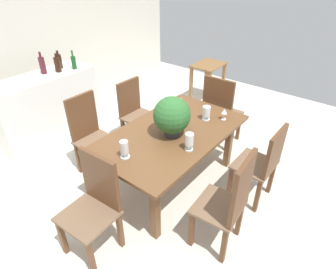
{
  "coord_description": "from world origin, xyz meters",
  "views": [
    {
      "loc": [
        -2.13,
        -1.9,
        2.42
      ],
      "look_at": [
        0.03,
        -0.2,
        0.66
      ],
      "focal_mm": 30.54,
      "sensor_mm": 36.0,
      "label": 1
    }
  ],
  "objects_px": {
    "dining_table": "(171,138)",
    "wine_bottle_tall": "(57,64)",
    "wine_bottle_amber": "(42,65)",
    "chair_far_right": "(135,111)",
    "wine_bottle_dark": "(59,61)",
    "chair_near_left": "(230,201)",
    "chair_foot_end": "(220,109)",
    "chair_near_right": "(264,162)",
    "kitchen_counter": "(47,107)",
    "wine_bottle_green": "(74,62)",
    "chair_far_left": "(90,132)",
    "crystal_vase_right": "(124,148)",
    "flower_centerpiece": "(172,116)",
    "wine_glass": "(224,112)",
    "chair_head_end": "(95,201)",
    "crystal_vase_center_near": "(206,112)",
    "crystal_vase_left": "(189,140)",
    "side_table": "(208,74)"
  },
  "relations": [
    {
      "from": "dining_table",
      "to": "wine_bottle_amber",
      "type": "height_order",
      "value": "wine_bottle_amber"
    },
    {
      "from": "wine_bottle_tall",
      "to": "side_table",
      "type": "height_order",
      "value": "wine_bottle_tall"
    },
    {
      "from": "chair_far_right",
      "to": "flower_centerpiece",
      "type": "relative_size",
      "value": 2.17
    },
    {
      "from": "flower_centerpiece",
      "to": "side_table",
      "type": "distance_m",
      "value": 2.54
    },
    {
      "from": "chair_far_right",
      "to": "crystal_vase_left",
      "type": "height_order",
      "value": "chair_far_right"
    },
    {
      "from": "chair_head_end",
      "to": "side_table",
      "type": "distance_m",
      "value": 3.49
    },
    {
      "from": "chair_far_right",
      "to": "chair_head_end",
      "type": "bearing_deg",
      "value": -147.19
    },
    {
      "from": "chair_near_right",
      "to": "wine_bottle_dark",
      "type": "relative_size",
      "value": 3.67
    },
    {
      "from": "chair_far_right",
      "to": "side_table",
      "type": "relative_size",
      "value": 1.33
    },
    {
      "from": "chair_near_left",
      "to": "flower_centerpiece",
      "type": "bearing_deg",
      "value": -115.4
    },
    {
      "from": "flower_centerpiece",
      "to": "crystal_vase_right",
      "type": "distance_m",
      "value": 0.63
    },
    {
      "from": "side_table",
      "to": "chair_near_right",
      "type": "bearing_deg",
      "value": -135.47
    },
    {
      "from": "chair_far_right",
      "to": "wine_bottle_amber",
      "type": "relative_size",
      "value": 3.09
    },
    {
      "from": "kitchen_counter",
      "to": "wine_bottle_dark",
      "type": "distance_m",
      "value": 0.7
    },
    {
      "from": "chair_near_left",
      "to": "wine_bottle_dark",
      "type": "distance_m",
      "value": 3.24
    },
    {
      "from": "chair_foot_end",
      "to": "crystal_vase_center_near",
      "type": "bearing_deg",
      "value": 101.0
    },
    {
      "from": "wine_bottle_green",
      "to": "wine_bottle_tall",
      "type": "relative_size",
      "value": 1.03
    },
    {
      "from": "chair_far_left",
      "to": "wine_bottle_tall",
      "type": "bearing_deg",
      "value": 70.44
    },
    {
      "from": "wine_bottle_dark",
      "to": "flower_centerpiece",
      "type": "bearing_deg",
      "value": -94.23
    },
    {
      "from": "chair_near_right",
      "to": "crystal_vase_left",
      "type": "bearing_deg",
      "value": -46.92
    },
    {
      "from": "chair_near_right",
      "to": "wine_bottle_green",
      "type": "relative_size",
      "value": 3.47
    },
    {
      "from": "crystal_vase_left",
      "to": "flower_centerpiece",
      "type": "bearing_deg",
      "value": 69.54
    },
    {
      "from": "wine_bottle_green",
      "to": "side_table",
      "type": "bearing_deg",
      "value": -28.31
    },
    {
      "from": "chair_foot_end",
      "to": "flower_centerpiece",
      "type": "xyz_separation_m",
      "value": [
        -1.14,
        -0.03,
        0.4
      ]
    },
    {
      "from": "chair_far_right",
      "to": "wine_bottle_amber",
      "type": "height_order",
      "value": "wine_bottle_amber"
    },
    {
      "from": "dining_table",
      "to": "chair_far_left",
      "type": "relative_size",
      "value": 1.71
    },
    {
      "from": "crystal_vase_left",
      "to": "crystal_vase_center_near",
      "type": "relative_size",
      "value": 1.11
    },
    {
      "from": "wine_bottle_amber",
      "to": "chair_far_right",
      "type": "bearing_deg",
      "value": -65.85
    },
    {
      "from": "chair_near_right",
      "to": "wine_bottle_amber",
      "type": "xyz_separation_m",
      "value": [
        -0.55,
        3.13,
        0.55
      ]
    },
    {
      "from": "wine_glass",
      "to": "wine_bottle_dark",
      "type": "height_order",
      "value": "wine_bottle_dark"
    },
    {
      "from": "kitchen_counter",
      "to": "wine_bottle_green",
      "type": "bearing_deg",
      "value": -15.51
    },
    {
      "from": "dining_table",
      "to": "wine_bottle_green",
      "type": "xyz_separation_m",
      "value": [
        0.23,
        2.0,
        0.41
      ]
    },
    {
      "from": "chair_near_right",
      "to": "crystal_vase_center_near",
      "type": "xyz_separation_m",
      "value": [
        0.08,
        0.79,
        0.3
      ]
    },
    {
      "from": "wine_bottle_amber",
      "to": "wine_bottle_tall",
      "type": "height_order",
      "value": "wine_bottle_amber"
    },
    {
      "from": "wine_bottle_tall",
      "to": "flower_centerpiece",
      "type": "bearing_deg",
      "value": -91.57
    },
    {
      "from": "chair_foot_end",
      "to": "wine_bottle_green",
      "type": "relative_size",
      "value": 3.85
    },
    {
      "from": "crystal_vase_right",
      "to": "wine_bottle_dark",
      "type": "xyz_separation_m",
      "value": [
        0.77,
        2.14,
        0.22
      ]
    },
    {
      "from": "flower_centerpiece",
      "to": "wine_glass",
      "type": "bearing_deg",
      "value": -22.99
    },
    {
      "from": "chair_far_right",
      "to": "crystal_vase_left",
      "type": "relative_size",
      "value": 5.07
    },
    {
      "from": "dining_table",
      "to": "wine_bottle_tall",
      "type": "relative_size",
      "value": 6.57
    },
    {
      "from": "crystal_vase_right",
      "to": "kitchen_counter",
      "type": "height_order",
      "value": "kitchen_counter"
    },
    {
      "from": "chair_foot_end",
      "to": "dining_table",
      "type": "bearing_deg",
      "value": 87.73
    },
    {
      "from": "wine_bottle_dark",
      "to": "dining_table",
      "type": "bearing_deg",
      "value": -93.18
    },
    {
      "from": "chair_head_end",
      "to": "side_table",
      "type": "bearing_deg",
      "value": 101.65
    },
    {
      "from": "chair_foot_end",
      "to": "chair_near_left",
      "type": "bearing_deg",
      "value": 120.48
    },
    {
      "from": "chair_foot_end",
      "to": "crystal_vase_left",
      "type": "xyz_separation_m",
      "value": [
        -1.26,
        -0.34,
        0.27
      ]
    },
    {
      "from": "wine_bottle_green",
      "to": "wine_bottle_dark",
      "type": "bearing_deg",
      "value": 118.14
    },
    {
      "from": "chair_far_left",
      "to": "kitchen_counter",
      "type": "distance_m",
      "value": 1.19
    },
    {
      "from": "crystal_vase_center_near",
      "to": "crystal_vase_right",
      "type": "height_order",
      "value": "crystal_vase_right"
    },
    {
      "from": "chair_foot_end",
      "to": "kitchen_counter",
      "type": "xyz_separation_m",
      "value": [
        -1.36,
        2.14,
        -0.1
      ]
    }
  ]
}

